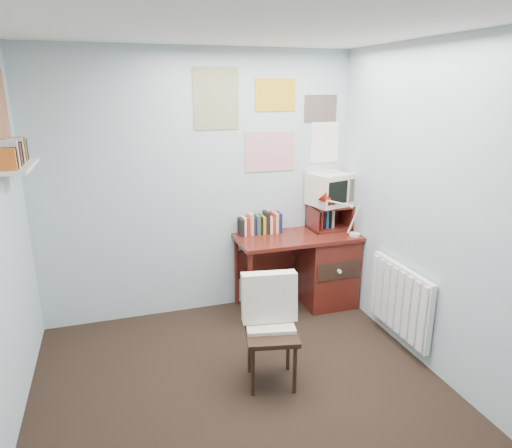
% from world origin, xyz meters
% --- Properties ---
extents(ground, '(3.50, 3.50, 0.00)m').
position_xyz_m(ground, '(0.00, 0.00, 0.00)').
color(ground, black).
rests_on(ground, ground).
extents(back_wall, '(3.00, 0.02, 2.50)m').
position_xyz_m(back_wall, '(0.00, 1.75, 1.25)').
color(back_wall, '#ADC0C5').
rests_on(back_wall, ground).
extents(right_wall, '(0.02, 3.50, 2.50)m').
position_xyz_m(right_wall, '(1.50, 0.00, 1.25)').
color(right_wall, '#ADC0C5').
rests_on(right_wall, ground).
extents(ceiling, '(3.00, 3.50, 0.02)m').
position_xyz_m(ceiling, '(0.00, 0.00, 2.50)').
color(ceiling, white).
rests_on(ceiling, back_wall).
extents(desk, '(1.20, 0.55, 0.76)m').
position_xyz_m(desk, '(1.17, 1.48, 0.41)').
color(desk, '#511912').
rests_on(desk, ground).
extents(desk_chair, '(0.48, 0.47, 0.81)m').
position_xyz_m(desk_chair, '(0.24, 0.37, 0.40)').
color(desk_chair, black).
rests_on(desk_chair, ground).
extents(desk_lamp, '(0.33, 0.30, 0.38)m').
position_xyz_m(desk_lamp, '(1.43, 1.30, 0.95)').
color(desk_lamp, '#B11D0B').
rests_on(desk_lamp, desk).
extents(tv_riser, '(0.40, 0.30, 0.25)m').
position_xyz_m(tv_riser, '(1.29, 1.59, 0.89)').
color(tv_riser, '#511912').
rests_on(tv_riser, desk).
extents(crt_tv, '(0.45, 0.43, 0.35)m').
position_xyz_m(crt_tv, '(1.29, 1.61, 1.18)').
color(crt_tv, beige).
rests_on(crt_tv, tv_riser).
extents(book_row, '(0.60, 0.14, 0.22)m').
position_xyz_m(book_row, '(0.66, 1.66, 0.87)').
color(book_row, '#511912').
rests_on(book_row, desk).
extents(radiator, '(0.09, 0.80, 0.60)m').
position_xyz_m(radiator, '(1.46, 0.55, 0.42)').
color(radiator, white).
rests_on(radiator, right_wall).
extents(wall_shelf, '(0.20, 0.62, 0.24)m').
position_xyz_m(wall_shelf, '(-1.40, 1.10, 1.62)').
color(wall_shelf, white).
rests_on(wall_shelf, left_wall).
extents(posters_back, '(1.20, 0.01, 0.90)m').
position_xyz_m(posters_back, '(0.70, 1.74, 1.85)').
color(posters_back, white).
rests_on(posters_back, back_wall).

